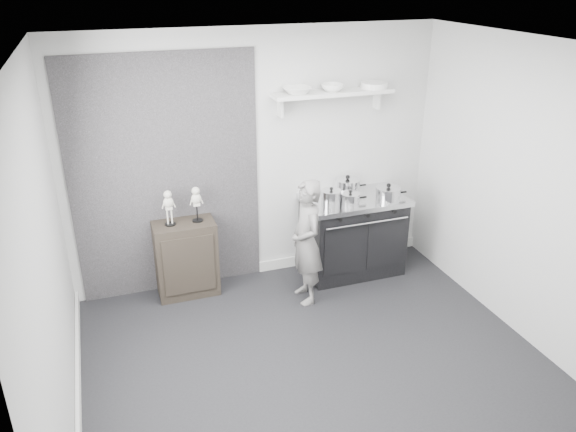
# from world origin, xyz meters

# --- Properties ---
(ground) EXTENTS (4.00, 4.00, 0.00)m
(ground) POSITION_xyz_m (0.00, 0.00, 0.00)
(ground) COLOR black
(ground) RESTS_ON ground
(room_shell) EXTENTS (4.02, 3.62, 2.71)m
(room_shell) POSITION_xyz_m (-0.09, 0.15, 1.64)
(room_shell) COLOR #BBBBB8
(room_shell) RESTS_ON ground
(wall_shelf) EXTENTS (1.30, 0.26, 0.24)m
(wall_shelf) POSITION_xyz_m (0.80, 1.68, 2.01)
(wall_shelf) COLOR silver
(wall_shelf) RESTS_ON room_shell
(stove) EXTENTS (1.12, 0.70, 0.90)m
(stove) POSITION_xyz_m (1.01, 1.48, 0.45)
(stove) COLOR black
(stove) RESTS_ON ground
(side_cabinet) EXTENTS (0.63, 0.37, 0.82)m
(side_cabinet) POSITION_xyz_m (-0.85, 1.61, 0.41)
(side_cabinet) COLOR black
(side_cabinet) RESTS_ON ground
(child) EXTENTS (0.32, 0.48, 1.32)m
(child) POSITION_xyz_m (0.30, 1.07, 0.66)
(child) COLOR slate
(child) RESTS_ON ground
(pot_front_left) EXTENTS (0.30, 0.22, 0.19)m
(pot_front_left) POSITION_xyz_m (0.70, 1.40, 0.98)
(pot_front_left) COLOR silver
(pot_front_left) RESTS_ON stove
(pot_back_left) EXTENTS (0.37, 0.28, 0.22)m
(pot_back_left) POSITION_xyz_m (0.99, 1.61, 0.99)
(pot_back_left) COLOR silver
(pot_back_left) RESTS_ON stove
(pot_front_right) EXTENTS (0.36, 0.27, 0.19)m
(pot_front_right) POSITION_xyz_m (1.33, 1.30, 0.97)
(pot_front_right) COLOR silver
(pot_front_right) RESTS_ON stove
(pot_front_center) EXTENTS (0.29, 0.21, 0.16)m
(pot_front_center) POSITION_xyz_m (0.89, 1.33, 0.96)
(pot_front_center) COLOR silver
(pot_front_center) RESTS_ON stove
(skeleton_full) EXTENTS (0.12, 0.08, 0.43)m
(skeleton_full) POSITION_xyz_m (-0.98, 1.61, 1.03)
(skeleton_full) COLOR beige
(skeleton_full) RESTS_ON side_cabinet
(skeleton_torso) EXTENTS (0.12, 0.08, 0.43)m
(skeleton_torso) POSITION_xyz_m (-0.70, 1.61, 1.03)
(skeleton_torso) COLOR beige
(skeleton_torso) RESTS_ON side_cabinet
(bowl_large) EXTENTS (0.29, 0.29, 0.07)m
(bowl_large) POSITION_xyz_m (0.40, 1.67, 2.07)
(bowl_large) COLOR white
(bowl_large) RESTS_ON wall_shelf
(bowl_small) EXTENTS (0.23, 0.23, 0.07)m
(bowl_small) POSITION_xyz_m (0.79, 1.67, 2.08)
(bowl_small) COLOR white
(bowl_small) RESTS_ON wall_shelf
(plate_stack) EXTENTS (0.28, 0.28, 0.06)m
(plate_stack) POSITION_xyz_m (1.27, 1.67, 2.07)
(plate_stack) COLOR white
(plate_stack) RESTS_ON wall_shelf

